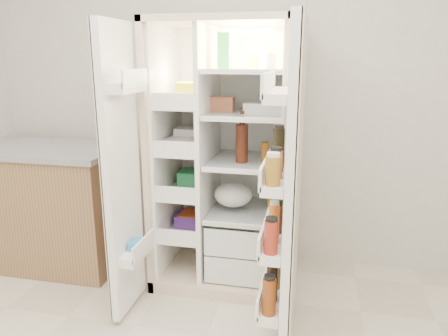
# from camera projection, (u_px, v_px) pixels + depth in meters

# --- Properties ---
(wall_back) EXTENTS (4.00, 0.02, 2.70)m
(wall_back) POSITION_uv_depth(u_px,v_px,m) (243.00, 86.00, 3.15)
(wall_back) COLOR silver
(wall_back) RESTS_ON floor
(refrigerator) EXTENTS (0.92, 0.70, 1.80)m
(refrigerator) POSITION_uv_depth(u_px,v_px,m) (229.00, 177.00, 2.99)
(refrigerator) COLOR beige
(refrigerator) RESTS_ON floor
(freezer_door) EXTENTS (0.15, 0.40, 1.72)m
(freezer_door) POSITION_uv_depth(u_px,v_px,m) (122.00, 175.00, 2.49)
(freezer_door) COLOR white
(freezer_door) RESTS_ON floor
(fridge_door) EXTENTS (0.17, 0.58, 1.72)m
(fridge_door) POSITION_uv_depth(u_px,v_px,m) (289.00, 195.00, 2.20)
(fridge_door) COLOR white
(fridge_door) RESTS_ON floor
(kitchen_counter) EXTENTS (1.27, 0.67, 0.92)m
(kitchen_counter) POSITION_uv_depth(u_px,v_px,m) (43.00, 204.00, 3.26)
(kitchen_counter) COLOR olive
(kitchen_counter) RESTS_ON floor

